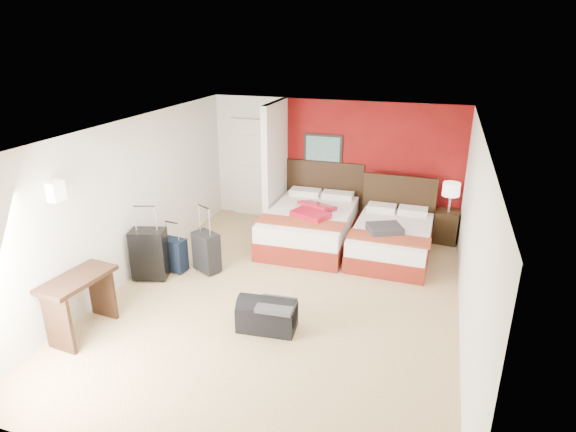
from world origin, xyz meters
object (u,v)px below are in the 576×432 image
at_px(suitcase_black, 150,256).
at_px(nightstand, 447,226).
at_px(duffel_bag, 267,316).
at_px(bed_left, 310,227).
at_px(desk, 81,305).
at_px(red_suitcase_open, 314,210).
at_px(bed_right, 391,241).
at_px(table_lamp, 450,197).
at_px(suitcase_charcoal, 207,253).
at_px(suitcase_navy, 174,256).

bearing_deg(suitcase_black, nightstand, 17.80).
distance_m(nightstand, duffel_bag, 4.34).
height_order(bed_left, desk, desk).
distance_m(red_suitcase_open, suitcase_black, 2.95).
relative_size(red_suitcase_open, nightstand, 1.44).
height_order(bed_left, bed_right, bed_left).
bearing_deg(red_suitcase_open, table_lamp, 45.24).
bearing_deg(suitcase_black, suitcase_charcoal, 18.18).
xyz_separation_m(bed_left, suitcase_navy, (-1.81, -1.77, -0.05)).
bearing_deg(red_suitcase_open, bed_right, 22.32).
distance_m(bed_right, red_suitcase_open, 1.47).
xyz_separation_m(red_suitcase_open, nightstand, (2.32, 0.95, -0.39)).
distance_m(table_lamp, suitcase_black, 5.38).
bearing_deg(bed_left, desk, -120.00).
bearing_deg(suitcase_black, duffel_bag, -34.63).
xyz_separation_m(suitcase_black, desk, (-0.01, -1.56, 0.00)).
relative_size(red_suitcase_open, suitcase_navy, 1.60).
distance_m(suitcase_charcoal, desk, 2.20).
xyz_separation_m(bed_left, suitcase_black, (-2.04, -2.11, 0.08)).
distance_m(bed_left, suitcase_charcoal, 2.07).
height_order(suitcase_charcoal, duffel_bag, suitcase_charcoal).
relative_size(nightstand, duffel_bag, 0.79).
xyz_separation_m(bed_right, red_suitcase_open, (-1.41, 0.02, 0.42)).
bearing_deg(desk, suitcase_charcoal, 76.11).
xyz_separation_m(nightstand, desk, (-4.48, -4.52, 0.10)).
relative_size(suitcase_charcoal, duffel_bag, 0.85).
distance_m(suitcase_black, suitcase_navy, 0.43).
bearing_deg(suitcase_navy, nightstand, 38.73).
xyz_separation_m(red_suitcase_open, duffel_bag, (0.11, -2.78, -0.50)).
relative_size(bed_left, red_suitcase_open, 2.47).
bearing_deg(duffel_bag, bed_right, 60.12).
distance_m(nightstand, suitcase_black, 5.36).
xyz_separation_m(red_suitcase_open, table_lamp, (2.32, 0.95, 0.18)).
bearing_deg(desk, nightstand, 51.45).
bearing_deg(red_suitcase_open, suitcase_navy, -115.78).
distance_m(bed_right, suitcase_black, 4.08).
height_order(bed_right, table_lamp, table_lamp).
height_order(table_lamp, suitcase_black, table_lamp).
relative_size(suitcase_black, suitcase_navy, 1.49).
bearing_deg(suitcase_black, red_suitcase_open, 27.43).
height_order(red_suitcase_open, duffel_bag, red_suitcase_open).
bearing_deg(suitcase_navy, suitcase_charcoal, 24.40).
bearing_deg(table_lamp, nightstand, 0.00).
bearing_deg(duffel_bag, bed_left, 89.42).
distance_m(bed_left, duffel_bag, 2.89).
xyz_separation_m(red_suitcase_open, suitcase_charcoal, (-1.40, -1.51, -0.37)).
xyz_separation_m(bed_left, bed_right, (1.51, -0.12, -0.04)).
relative_size(bed_right, suitcase_navy, 3.44).
height_order(bed_left, red_suitcase_open, red_suitcase_open).
xyz_separation_m(nightstand, table_lamp, (0.00, 0.00, 0.58)).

